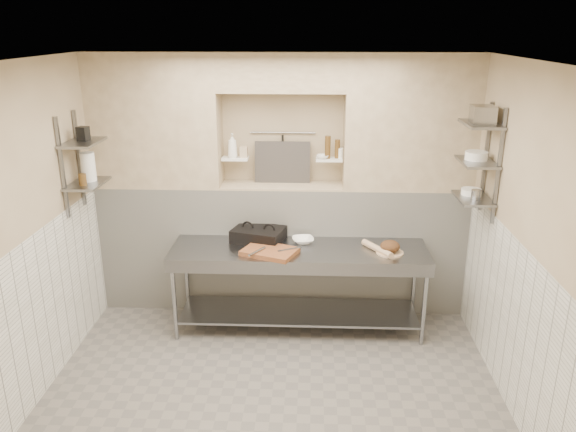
# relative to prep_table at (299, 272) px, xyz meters

# --- Properties ---
(floor) EXTENTS (4.00, 3.90, 0.10)m
(floor) POSITION_rel_prep_table_xyz_m (-0.20, -1.18, -0.69)
(floor) COLOR slate
(floor) RESTS_ON ground
(ceiling) EXTENTS (4.00, 3.90, 0.10)m
(ceiling) POSITION_rel_prep_table_xyz_m (-0.20, -1.18, 2.21)
(ceiling) COLOR silver
(ceiling) RESTS_ON ground
(wall_left) EXTENTS (0.10, 3.90, 2.80)m
(wall_left) POSITION_rel_prep_table_xyz_m (-2.25, -1.18, 0.76)
(wall_left) COLOR tan
(wall_left) RESTS_ON ground
(wall_right) EXTENTS (0.10, 3.90, 2.80)m
(wall_right) POSITION_rel_prep_table_xyz_m (1.85, -1.18, 0.76)
(wall_right) COLOR tan
(wall_right) RESTS_ON ground
(wall_back) EXTENTS (4.00, 0.10, 2.80)m
(wall_back) POSITION_rel_prep_table_xyz_m (-0.20, 0.82, 0.76)
(wall_back) COLOR tan
(wall_back) RESTS_ON ground
(wall_front) EXTENTS (4.00, 0.10, 2.80)m
(wall_front) POSITION_rel_prep_table_xyz_m (-0.20, -3.18, 0.76)
(wall_front) COLOR tan
(wall_front) RESTS_ON ground
(backwall_lower) EXTENTS (4.00, 0.40, 1.40)m
(backwall_lower) POSITION_rel_prep_table_xyz_m (-0.20, 0.57, 0.06)
(backwall_lower) COLOR white
(backwall_lower) RESTS_ON floor
(alcove_sill) EXTENTS (1.30, 0.40, 0.02)m
(alcove_sill) POSITION_rel_prep_table_xyz_m (-0.20, 0.57, 0.77)
(alcove_sill) COLOR tan
(alcove_sill) RESTS_ON backwall_lower
(backwall_pillar_left) EXTENTS (1.35, 0.40, 1.40)m
(backwall_pillar_left) POSITION_rel_prep_table_xyz_m (-1.53, 0.57, 1.46)
(backwall_pillar_left) COLOR tan
(backwall_pillar_left) RESTS_ON backwall_lower
(backwall_pillar_right) EXTENTS (1.35, 0.40, 1.40)m
(backwall_pillar_right) POSITION_rel_prep_table_xyz_m (1.12, 0.57, 1.46)
(backwall_pillar_right) COLOR tan
(backwall_pillar_right) RESTS_ON backwall_lower
(backwall_header) EXTENTS (1.30, 0.40, 0.40)m
(backwall_header) POSITION_rel_prep_table_xyz_m (-0.20, 0.57, 1.96)
(backwall_header) COLOR tan
(backwall_header) RESTS_ON backwall_lower
(wainscot_left) EXTENTS (0.02, 3.90, 1.40)m
(wainscot_left) POSITION_rel_prep_table_xyz_m (-2.19, -1.18, 0.06)
(wainscot_left) COLOR white
(wainscot_left) RESTS_ON floor
(wainscot_right) EXTENTS (0.02, 3.90, 1.40)m
(wainscot_right) POSITION_rel_prep_table_xyz_m (1.79, -1.18, 0.06)
(wainscot_right) COLOR white
(wainscot_right) RESTS_ON floor
(alcove_shelf_left) EXTENTS (0.28, 0.16, 0.02)m
(alcove_shelf_left) POSITION_rel_prep_table_xyz_m (-0.70, 0.57, 1.06)
(alcove_shelf_left) COLOR white
(alcove_shelf_left) RESTS_ON backwall_lower
(alcove_shelf_right) EXTENTS (0.28, 0.16, 0.02)m
(alcove_shelf_right) POSITION_rel_prep_table_xyz_m (0.30, 0.57, 1.06)
(alcove_shelf_right) COLOR white
(alcove_shelf_right) RESTS_ON backwall_lower
(utensil_rail) EXTENTS (0.70, 0.02, 0.02)m
(utensil_rail) POSITION_rel_prep_table_xyz_m (-0.20, 0.74, 1.31)
(utensil_rail) COLOR gray
(utensil_rail) RESTS_ON wall_back
(hanging_steel) EXTENTS (0.02, 0.02, 0.30)m
(hanging_steel) POSITION_rel_prep_table_xyz_m (-0.20, 0.72, 1.14)
(hanging_steel) COLOR black
(hanging_steel) RESTS_ON utensil_rail
(splash_panel) EXTENTS (0.60, 0.08, 0.45)m
(splash_panel) POSITION_rel_prep_table_xyz_m (-0.20, 0.67, 1.00)
(splash_panel) COLOR #383330
(splash_panel) RESTS_ON alcove_sill
(shelf_rail_left_a) EXTENTS (0.03, 0.03, 0.95)m
(shelf_rail_left_a) POSITION_rel_prep_table_xyz_m (-2.18, 0.07, 1.16)
(shelf_rail_left_a) COLOR slate
(shelf_rail_left_a) RESTS_ON wall_left
(shelf_rail_left_b) EXTENTS (0.03, 0.03, 0.95)m
(shelf_rail_left_b) POSITION_rel_prep_table_xyz_m (-2.18, -0.33, 1.16)
(shelf_rail_left_b) COLOR slate
(shelf_rail_left_b) RESTS_ON wall_left
(wall_shelf_left_lower) EXTENTS (0.30, 0.50, 0.02)m
(wall_shelf_left_lower) POSITION_rel_prep_table_xyz_m (-2.04, -0.13, 0.96)
(wall_shelf_left_lower) COLOR slate
(wall_shelf_left_lower) RESTS_ON wall_left
(wall_shelf_left_upper) EXTENTS (0.30, 0.50, 0.03)m
(wall_shelf_left_upper) POSITION_rel_prep_table_xyz_m (-2.04, -0.13, 1.36)
(wall_shelf_left_upper) COLOR slate
(wall_shelf_left_upper) RESTS_ON wall_left
(shelf_rail_right_a) EXTENTS (0.03, 0.03, 1.05)m
(shelf_rail_right_a) POSITION_rel_prep_table_xyz_m (1.77, 0.07, 1.21)
(shelf_rail_right_a) COLOR slate
(shelf_rail_right_a) RESTS_ON wall_right
(shelf_rail_right_b) EXTENTS (0.03, 0.03, 1.05)m
(shelf_rail_right_b) POSITION_rel_prep_table_xyz_m (1.77, -0.33, 1.21)
(shelf_rail_right_b) COLOR slate
(shelf_rail_right_b) RESTS_ON wall_right
(wall_shelf_right_lower) EXTENTS (0.30, 0.50, 0.02)m
(wall_shelf_right_lower) POSITION_rel_prep_table_xyz_m (1.64, -0.13, 0.86)
(wall_shelf_right_lower) COLOR slate
(wall_shelf_right_lower) RESTS_ON wall_right
(wall_shelf_right_mid) EXTENTS (0.30, 0.50, 0.02)m
(wall_shelf_right_mid) POSITION_rel_prep_table_xyz_m (1.64, -0.13, 1.21)
(wall_shelf_right_mid) COLOR slate
(wall_shelf_right_mid) RESTS_ON wall_right
(wall_shelf_right_upper) EXTENTS (0.30, 0.50, 0.03)m
(wall_shelf_right_upper) POSITION_rel_prep_table_xyz_m (1.64, -0.13, 1.56)
(wall_shelf_right_upper) COLOR slate
(wall_shelf_right_upper) RESTS_ON wall_right
(prep_table) EXTENTS (2.60, 0.70, 0.90)m
(prep_table) POSITION_rel_prep_table_xyz_m (0.00, 0.00, 0.00)
(prep_table) COLOR gray
(prep_table) RESTS_ON floor
(panini_press) EXTENTS (0.59, 0.50, 0.14)m
(panini_press) POSITION_rel_prep_table_xyz_m (-0.43, 0.21, 0.33)
(panini_press) COLOR black
(panini_press) RESTS_ON prep_table
(cutting_board) EXTENTS (0.61, 0.52, 0.05)m
(cutting_board) POSITION_rel_prep_table_xyz_m (-0.29, -0.13, 0.28)
(cutting_board) COLOR brown
(cutting_board) RESTS_ON prep_table
(knife_blade) EXTENTS (0.24, 0.15, 0.01)m
(knife_blade) POSITION_rel_prep_table_xyz_m (-0.09, -0.12, 0.31)
(knife_blade) COLOR gray
(knife_blade) RESTS_ON cutting_board
(tongs) EXTENTS (0.15, 0.23, 0.02)m
(tongs) POSITION_rel_prep_table_xyz_m (-0.41, -0.21, 0.31)
(tongs) COLOR gray
(tongs) RESTS_ON cutting_board
(mixing_bowl) EXTENTS (0.26, 0.26, 0.05)m
(mixing_bowl) POSITION_rel_prep_table_xyz_m (0.04, 0.18, 0.29)
(mixing_bowl) COLOR white
(mixing_bowl) RESTS_ON prep_table
(rolling_pin) EXTENTS (0.28, 0.39, 0.06)m
(rolling_pin) POSITION_rel_prep_table_xyz_m (0.78, -0.03, 0.29)
(rolling_pin) COLOR #D0B18B
(rolling_pin) RESTS_ON prep_table
(bread_board) EXTENTS (0.27, 0.27, 0.02)m
(bread_board) POSITION_rel_prep_table_xyz_m (0.90, -0.07, 0.27)
(bread_board) COLOR #D0B18B
(bread_board) RESTS_ON prep_table
(bread_loaf) EXTENTS (0.19, 0.19, 0.12)m
(bread_loaf) POSITION_rel_prep_table_xyz_m (0.90, -0.07, 0.33)
(bread_loaf) COLOR #4C2D19
(bread_loaf) RESTS_ON bread_board
(bottle_soap) EXTENTS (0.13, 0.13, 0.26)m
(bottle_soap) POSITION_rel_prep_table_xyz_m (-0.72, 0.55, 1.20)
(bottle_soap) COLOR white
(bottle_soap) RESTS_ON alcove_shelf_left
(jar_alcove) EXTENTS (0.08, 0.08, 0.12)m
(jar_alcove) POSITION_rel_prep_table_xyz_m (-0.61, 0.57, 1.13)
(jar_alcove) COLOR tan
(jar_alcove) RESTS_ON alcove_shelf_left
(bowl_alcove) EXTENTS (0.15, 0.15, 0.04)m
(bowl_alcove) POSITION_rel_prep_table_xyz_m (0.23, 0.54, 1.09)
(bowl_alcove) COLOR white
(bowl_alcove) RESTS_ON alcove_shelf_right
(condiment_a) EXTENTS (0.05, 0.05, 0.20)m
(condiment_a) POSITION_rel_prep_table_xyz_m (0.38, 0.58, 1.17)
(condiment_a) COLOR #483014
(condiment_a) RESTS_ON alcove_shelf_right
(condiment_b) EXTENTS (0.06, 0.06, 0.24)m
(condiment_b) POSITION_rel_prep_table_xyz_m (0.28, 0.56, 1.19)
(condiment_b) COLOR #483014
(condiment_b) RESTS_ON alcove_shelf_right
(condiment_c) EXTENTS (0.06, 0.06, 0.11)m
(condiment_c) POSITION_rel_prep_table_xyz_m (0.41, 0.58, 1.12)
(condiment_c) COLOR white
(condiment_c) RESTS_ON alcove_shelf_right
(jug_left) EXTENTS (0.14, 0.14, 0.28)m
(jug_left) POSITION_rel_prep_table_xyz_m (-2.04, -0.07, 1.11)
(jug_left) COLOR white
(jug_left) RESTS_ON wall_shelf_left_lower
(jar_left) EXTENTS (0.07, 0.07, 0.11)m
(jar_left) POSITION_rel_prep_table_xyz_m (-2.04, -0.23, 1.03)
(jar_left) COLOR #483014
(jar_left) RESTS_ON wall_shelf_left_lower
(box_left_upper) EXTENTS (0.11, 0.11, 0.13)m
(box_left_upper) POSITION_rel_prep_table_xyz_m (-2.04, -0.09, 1.44)
(box_left_upper) COLOR black
(box_left_upper) RESTS_ON wall_shelf_left_upper
(bowl_right) EXTENTS (0.19, 0.19, 0.06)m
(bowl_right) POSITION_rel_prep_table_xyz_m (1.64, -0.05, 0.90)
(bowl_right) COLOR white
(bowl_right) RESTS_ON wall_shelf_right_lower
(canister_right) EXTENTS (0.09, 0.09, 0.09)m
(canister_right) POSITION_rel_prep_table_xyz_m (1.64, -0.22, 0.92)
(canister_right) COLOR gray
(canister_right) RESTS_ON wall_shelf_right_lower
(bowl_right_mid) EXTENTS (0.21, 0.21, 0.08)m
(bowl_right_mid) POSITION_rel_prep_table_xyz_m (1.64, -0.09, 1.26)
(bowl_right_mid) COLOR white
(bowl_right_mid) RESTS_ON wall_shelf_right_mid
(basket_right) EXTENTS (0.22, 0.26, 0.15)m
(basket_right) POSITION_rel_prep_table_xyz_m (1.64, -0.15, 1.65)
(basket_right) COLOR gray
(basket_right) RESTS_ON wall_shelf_right_upper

